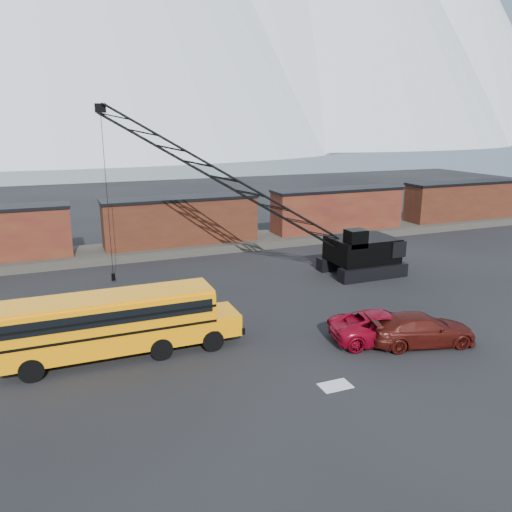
{
  "coord_description": "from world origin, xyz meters",
  "views": [
    {
      "loc": [
        -10.06,
        -20.94,
        11.17
      ],
      "look_at": [
        1.31,
        7.38,
        3.0
      ],
      "focal_mm": 35.0,
      "sensor_mm": 36.0,
      "label": 1
    }
  ],
  "objects": [
    {
      "name": "ground",
      "position": [
        0.0,
        0.0,
        0.0
      ],
      "size": [
        160.0,
        160.0,
        0.0
      ],
      "primitive_type": "plane",
      "color": "black",
      "rests_on": "ground"
    },
    {
      "name": "gravel_berm",
      "position": [
        0.0,
        22.0,
        0.35
      ],
      "size": [
        120.0,
        5.0,
        0.7
      ],
      "primitive_type": "cube",
      "color": "#48443B",
      "rests_on": "ground"
    },
    {
      "name": "boxcar_mid",
      "position": [
        0.0,
        22.0,
        2.76
      ],
      "size": [
        13.7,
        3.1,
        4.17
      ],
      "color": "#512416",
      "rests_on": "gravel_berm"
    },
    {
      "name": "boxcar_east_near",
      "position": [
        16.0,
        22.0,
        2.76
      ],
      "size": [
        13.7,
        3.1,
        4.17
      ],
      "color": "#4C1516",
      "rests_on": "gravel_berm"
    },
    {
      "name": "boxcar_east_far",
      "position": [
        32.0,
        22.0,
        2.76
      ],
      "size": [
        13.7,
        3.1,
        4.17
      ],
      "color": "#512416",
      "rests_on": "gravel_berm"
    },
    {
      "name": "snow_patch",
      "position": [
        0.5,
        -4.0,
        0.01
      ],
      "size": [
        1.4,
        0.9,
        0.02
      ],
      "primitive_type": "cube",
      "color": "silver",
      "rests_on": "ground"
    },
    {
      "name": "school_bus",
      "position": [
        -7.91,
        2.53,
        1.79
      ],
      "size": [
        11.65,
        2.65,
        3.19
      ],
      "color": "#FD9205",
      "rests_on": "ground"
    },
    {
      "name": "red_pickup",
      "position": [
        5.3,
        -0.82,
        0.8
      ],
      "size": [
        6.15,
        3.72,
        1.6
      ],
      "primitive_type": "imported",
      "rotation": [
        0.0,
        0.0,
        1.38
      ],
      "color": "maroon",
      "rests_on": "ground"
    },
    {
      "name": "maroon_suv",
      "position": [
        6.81,
        -1.88,
        0.82
      ],
      "size": [
        6.03,
        3.53,
        1.64
      ],
      "primitive_type": "imported",
      "rotation": [
        0.0,
        0.0,
        1.34
      ],
      "color": "#45100C",
      "rests_on": "ground"
    },
    {
      "name": "crawler_crane",
      "position": [
        1.52,
        12.57,
        7.09
      ],
      "size": [
        21.13,
        7.53,
        12.62
      ],
      "color": "black",
      "rests_on": "ground"
    }
  ]
}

